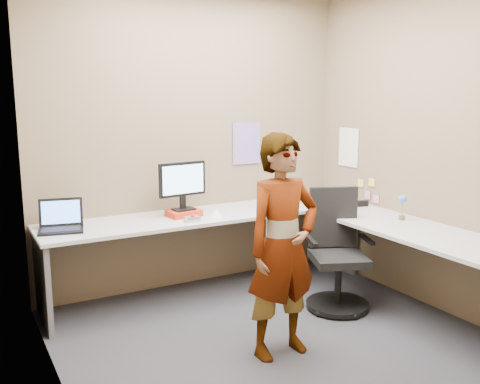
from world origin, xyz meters
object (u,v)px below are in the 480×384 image
office_chair (337,260)px  person (283,247)px  monitor (183,182)px  desk (288,238)px

office_chair → person: person is taller
monitor → office_chair: monitor is taller
monitor → person: (0.17, -1.30, -0.26)m
monitor → person: size_ratio=0.29×
desk → office_chair: bearing=-33.6°
desk → person: (-0.51, -0.69, 0.18)m
person → monitor: bearing=94.4°
monitor → person: bearing=-88.3°
office_chair → monitor: bearing=163.2°
office_chair → person: 1.03m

